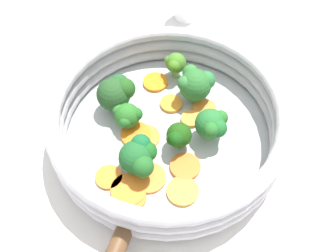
% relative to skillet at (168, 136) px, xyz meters
% --- Properties ---
extents(ground_plane, '(4.00, 4.00, 0.00)m').
position_rel_skillet_xyz_m(ground_plane, '(0.00, 0.00, -0.01)').
color(ground_plane, silver).
extents(skillet, '(0.30, 0.30, 0.02)m').
position_rel_skillet_xyz_m(skillet, '(0.00, 0.00, 0.00)').
color(skillet, '#B2B5B7').
rests_on(skillet, ground_plane).
extents(skillet_rim_wall, '(0.32, 0.32, 0.06)m').
position_rel_skillet_xyz_m(skillet_rim_wall, '(0.00, 0.00, 0.04)').
color(skillet_rim_wall, '#B4B2B9').
rests_on(skillet_rim_wall, skillet).
extents(skillet_rivet_left, '(0.01, 0.01, 0.01)m').
position_rel_skillet_xyz_m(skillet_rivet_left, '(0.14, -0.03, 0.01)').
color(skillet_rivet_left, '#B6B0B6').
rests_on(skillet_rivet_left, skillet).
extents(skillet_rivet_right, '(0.01, 0.01, 0.01)m').
position_rel_skillet_xyz_m(skillet_rivet_right, '(0.14, 0.05, 0.01)').
color(skillet_rivet_right, '#B0B1B5').
rests_on(skillet_rivet_right, skillet).
extents(carrot_slice_0, '(0.05, 0.05, 0.00)m').
position_rel_skillet_xyz_m(carrot_slice_0, '(0.10, -0.04, 0.01)').
color(carrot_slice_0, orange).
rests_on(carrot_slice_0, skillet).
extents(carrot_slice_1, '(0.06, 0.06, 0.00)m').
position_rel_skillet_xyz_m(carrot_slice_1, '(0.08, 0.01, 0.01)').
color(carrot_slice_1, orange).
rests_on(carrot_slice_1, skillet).
extents(carrot_slice_2, '(0.05, 0.05, 0.01)m').
position_rel_skillet_xyz_m(carrot_slice_2, '(-0.05, -0.02, 0.01)').
color(carrot_slice_2, orange).
rests_on(carrot_slice_2, skillet).
extents(carrot_slice_3, '(0.05, 0.05, 0.01)m').
position_rel_skillet_xyz_m(carrot_slice_3, '(0.04, 0.04, 0.01)').
color(carrot_slice_3, orange).
rests_on(carrot_slice_3, skillet).
extents(carrot_slice_4, '(0.06, 0.06, 0.00)m').
position_rel_skillet_xyz_m(carrot_slice_4, '(0.02, -0.04, 0.01)').
color(carrot_slice_4, orange).
rests_on(carrot_slice_4, skillet).
extents(carrot_slice_5, '(0.05, 0.05, 0.01)m').
position_rel_skillet_xyz_m(carrot_slice_5, '(0.08, 0.05, 0.01)').
color(carrot_slice_5, orange).
rests_on(carrot_slice_5, skillet).
extents(carrot_slice_6, '(0.05, 0.05, 0.01)m').
position_rel_skillet_xyz_m(carrot_slice_6, '(-0.08, -0.05, 0.01)').
color(carrot_slice_6, orange).
rests_on(carrot_slice_6, skillet).
extents(carrot_slice_7, '(0.05, 0.05, 0.00)m').
position_rel_skillet_xyz_m(carrot_slice_7, '(0.10, -0.01, 0.01)').
color(carrot_slice_7, orange).
rests_on(carrot_slice_7, skillet).
extents(carrot_slice_8, '(0.05, 0.05, 0.00)m').
position_rel_skillet_xyz_m(carrot_slice_8, '(0.11, -0.00, 0.01)').
color(carrot_slice_8, orange).
rests_on(carrot_slice_8, skillet).
extents(carrot_slice_9, '(0.05, 0.05, 0.00)m').
position_rel_skillet_xyz_m(carrot_slice_9, '(0.02, -0.03, 0.01)').
color(carrot_slice_9, orange).
rests_on(carrot_slice_9, skillet).
extents(carrot_slice_10, '(0.04, 0.04, 0.01)m').
position_rel_skillet_xyz_m(carrot_slice_10, '(-0.03, 0.02, 0.01)').
color(carrot_slice_10, orange).
rests_on(carrot_slice_10, skillet).
extents(carrot_slice_11, '(0.05, 0.05, 0.00)m').
position_rel_skillet_xyz_m(carrot_slice_11, '(-0.06, 0.03, 0.01)').
color(carrot_slice_11, orange).
rests_on(carrot_slice_11, skillet).
extents(broccoli_floret_0, '(0.05, 0.05, 0.05)m').
position_rel_skillet_xyz_m(broccoli_floret_0, '(0.07, -0.01, 0.04)').
color(broccoli_floret_0, '#80B160').
rests_on(broccoli_floret_0, skillet).
extents(broccoli_floret_1, '(0.06, 0.05, 0.06)m').
position_rel_skillet_xyz_m(broccoli_floret_1, '(-0.01, -0.08, 0.04)').
color(broccoli_floret_1, '#8BB55C').
rests_on(broccoli_floret_1, skillet).
extents(broccoli_floret_2, '(0.04, 0.05, 0.05)m').
position_rel_skillet_xyz_m(broccoli_floret_2, '(-0.01, 0.06, 0.04)').
color(broccoli_floret_2, '#89B36E').
rests_on(broccoli_floret_2, skillet).
extents(broccoli_floret_3, '(0.04, 0.04, 0.04)m').
position_rel_skillet_xyz_m(broccoli_floret_3, '(0.01, -0.06, 0.03)').
color(broccoli_floret_3, '#87AA6F').
rests_on(broccoli_floret_3, skillet).
extents(broccoli_floret_4, '(0.05, 0.05, 0.06)m').
position_rel_skillet_xyz_m(broccoli_floret_4, '(-0.07, 0.01, 0.04)').
color(broccoli_floret_4, '#7AA466').
rests_on(broccoli_floret_4, skillet).
extents(broccoli_floret_5, '(0.04, 0.03, 0.04)m').
position_rel_skillet_xyz_m(broccoli_floret_5, '(-0.10, -0.03, 0.04)').
color(broccoli_floret_5, '#7EA15A').
rests_on(broccoli_floret_5, skillet).
extents(broccoli_floret_6, '(0.04, 0.03, 0.04)m').
position_rel_skillet_xyz_m(broccoli_floret_6, '(0.02, 0.02, 0.04)').
color(broccoli_floret_6, '#739956').
rests_on(broccoli_floret_6, skillet).
extents(mushroom_piece_0, '(0.03, 0.04, 0.01)m').
position_rel_skillet_xyz_m(mushroom_piece_0, '(-0.04, 0.05, 0.01)').
color(mushroom_piece_0, olive).
rests_on(mushroom_piece_0, skillet).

